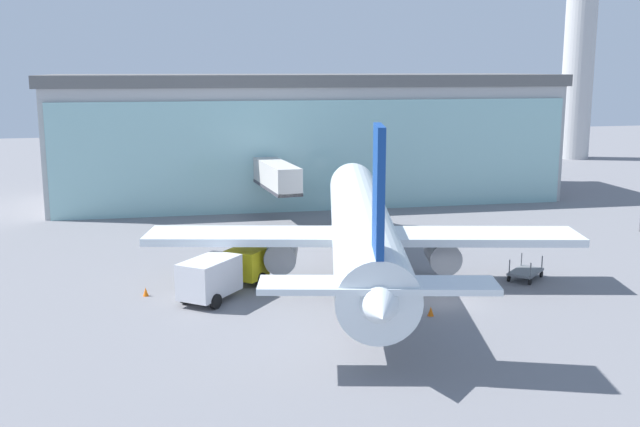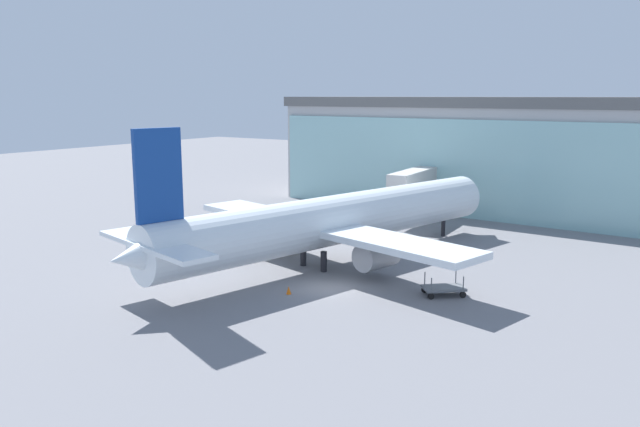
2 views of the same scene
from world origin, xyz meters
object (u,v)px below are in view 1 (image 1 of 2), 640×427
baggage_cart (525,272)px  catering_truck (222,273)px  jet_bridge (273,176)px  airplane (362,227)px  control_tower (583,0)px  safety_cone_nose (431,311)px  safety_cone_wingtip (146,292)px

baggage_cart → catering_truck: bearing=-44.7°
jet_bridge → baggage_cart: jet_bridge is taller
airplane → baggage_cart: 11.47m
jet_bridge → catering_truck: jet_bridge is taller
control_tower → safety_cone_nose: size_ratio=75.02×
airplane → safety_cone_wingtip: size_ratio=69.01×
jet_bridge → control_tower: bearing=-59.8°
catering_truck → safety_cone_wingtip: (-4.69, 1.03, -1.19)m
control_tower → safety_cone_wingtip: 91.51m
catering_truck → airplane: bearing=-39.8°
safety_cone_wingtip → catering_truck: bearing=-12.3°
jet_bridge → catering_truck: (-7.29, -22.81, -2.68)m
safety_cone_wingtip → jet_bridge: bearing=61.2°
airplane → safety_cone_nose: size_ratio=69.01×
baggage_cart → safety_cone_nose: 10.64m
baggage_cart → jet_bridge: bearing=-103.1°
airplane → safety_cone_nose: (1.66, -8.40, -3.28)m
control_tower → safety_cone_nose: (-50.33, -66.22, -23.85)m
catering_truck → safety_cone_wingtip: size_ratio=12.71×
safety_cone_nose → safety_cone_wingtip: bearing=154.0°
control_tower → safety_cone_nose: bearing=-127.2°
control_tower → catering_truck: (-61.53, -59.50, -22.66)m
catering_truck → baggage_cart: bearing=-52.9°
control_tower → catering_truck: bearing=-136.0°
airplane → safety_cone_wingtip: airplane is taller
baggage_cart → safety_cone_nose: size_ratio=5.74×
jet_bridge → catering_truck: bearing=158.4°
catering_truck → baggage_cart: (20.24, -1.12, -0.97)m
jet_bridge → control_tower: size_ratio=0.30×
baggage_cart → airplane: bearing=-56.3°
airplane → safety_cone_wingtip: bearing=106.6°
safety_cone_nose → safety_cone_wingtip: same height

